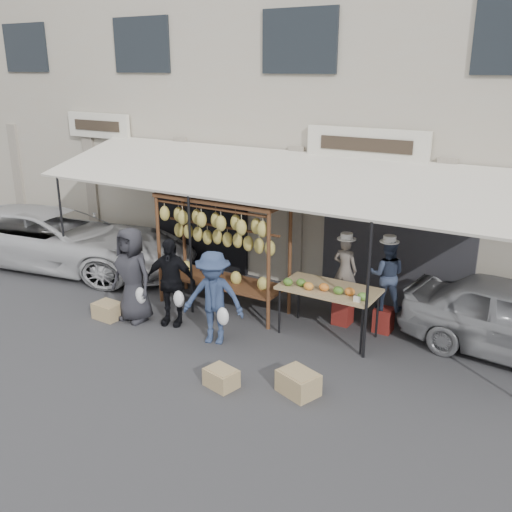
% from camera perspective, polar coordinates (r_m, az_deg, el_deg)
% --- Properties ---
extents(ground_plane, '(90.00, 90.00, 0.00)m').
position_cam_1_polar(ground_plane, '(9.83, -5.76, -9.16)').
color(ground_plane, '#2D2D30').
extents(shophouse, '(24.00, 6.15, 7.30)m').
position_cam_1_polar(shophouse, '(14.45, 9.86, 14.63)').
color(shophouse, '#ADA797').
rests_on(shophouse, ground_plane).
extents(awning, '(10.00, 2.35, 2.92)m').
position_cam_1_polar(awning, '(10.79, 1.15, 7.94)').
color(awning, beige).
rests_on(awning, ground_plane).
extents(banana_rack, '(2.60, 0.90, 2.24)m').
position_cam_1_polar(banana_rack, '(10.80, -3.58, 2.47)').
color(banana_rack, '#4C2B18').
rests_on(banana_rack, ground_plane).
extents(produce_table, '(1.70, 0.90, 1.04)m').
position_cam_1_polar(produce_table, '(9.92, 7.19, -3.40)').
color(produce_table, tan).
rests_on(produce_table, ground_plane).
extents(vendor_left, '(0.45, 0.30, 1.22)m').
position_cam_1_polar(vendor_left, '(10.39, 8.88, -1.36)').
color(vendor_left, '#625A53').
rests_on(vendor_left, stool_left).
extents(vendor_right, '(0.72, 0.63, 1.27)m').
position_cam_1_polar(vendor_right, '(10.20, 12.96, -1.85)').
color(vendor_right, '#2D384F').
rests_on(vendor_right, stool_right).
extents(customer_left, '(0.90, 0.61, 1.79)m').
position_cam_1_polar(customer_left, '(10.73, -12.27, -1.85)').
color(customer_left, '#26262B').
rests_on(customer_left, ground_plane).
extents(customer_mid, '(1.04, 0.66, 1.64)m').
position_cam_1_polar(customer_mid, '(10.47, -8.56, -2.57)').
color(customer_mid, black).
rests_on(customer_mid, ground_plane).
extents(customer_right, '(1.19, 0.90, 1.64)m').
position_cam_1_polar(customer_right, '(9.68, -4.27, -4.19)').
color(customer_right, navy).
rests_on(customer_right, ground_plane).
extents(stool_left, '(0.32, 0.32, 0.45)m').
position_cam_1_polar(stool_left, '(10.69, 8.67, -5.57)').
color(stool_left, maroon).
rests_on(stool_left, ground_plane).
extents(stool_right, '(0.32, 0.32, 0.44)m').
position_cam_1_polar(stool_right, '(10.53, 12.63, -6.24)').
color(stool_right, maroon).
rests_on(stool_right, ground_plane).
extents(crate_near_a, '(0.53, 0.45, 0.28)m').
position_cam_1_polar(crate_near_a, '(8.67, -3.49, -12.07)').
color(crate_near_a, tan).
rests_on(crate_near_a, ground_plane).
extents(crate_near_b, '(0.67, 0.59, 0.34)m').
position_cam_1_polar(crate_near_b, '(8.50, 4.25, -12.54)').
color(crate_near_b, tan).
rests_on(crate_near_b, ground_plane).
extents(crate_far, '(0.52, 0.40, 0.30)m').
position_cam_1_polar(crate_far, '(11.18, -14.59, -5.31)').
color(crate_far, tan).
rests_on(crate_far, ground_plane).
extents(van, '(5.11, 3.03, 2.00)m').
position_cam_1_polar(van, '(14.28, -19.68, 2.98)').
color(van, silver).
rests_on(van, ground_plane).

